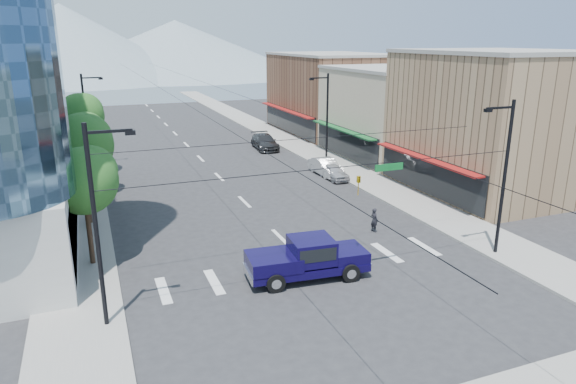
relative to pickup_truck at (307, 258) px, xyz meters
The scene contains 21 objects.
ground 1.36m from the pickup_truck, 18.19° to the right, with size 160.00×160.00×0.00m, color #28282B.
sidewalk_left 41.35m from the pickup_truck, 105.84° to the left, with size 4.00×120.00×0.15m, color gray.
sidewalk_right 41.76m from the pickup_truck, 72.27° to the left, with size 4.00×120.00×0.15m, color gray.
shop_near 23.31m from the pickup_truck, 25.24° to the left, with size 12.00×14.00×11.00m, color #8C6B4C.
shop_mid 31.71m from the pickup_truck, 48.92° to the left, with size 12.00×14.00×9.00m, color tan.
shop_far 45.00m from the pickup_truck, 62.48° to the left, with size 12.00×18.00×10.00m, color brown.
clock_tower 64.46m from the pickup_truck, 104.34° to the left, with size 4.80×4.80×20.40m.
mountain_left 150.77m from the pickup_truck, 95.45° to the left, with size 80.00×80.00×22.00m, color gray.
mountain_right 161.29m from the pickup_truck, 82.61° to the left, with size 90.00×90.00×18.00m, color gray.
tree_near 12.51m from the pickup_truck, 150.48° to the left, with size 3.65×3.64×6.71m.
tree_midnear 17.10m from the pickup_truck, 128.83° to the left, with size 4.09×4.09×7.52m.
tree_midfar 22.73m from the pickup_truck, 117.53° to the left, with size 3.65×3.64×6.71m.
tree_far 29.13m from the pickup_truck, 111.08° to the left, with size 4.09×4.09×7.52m.
signal_rig 3.83m from the pickup_truck, 53.69° to the right, with size 21.80×0.20×9.00m.
lamp_pole_nw 31.61m from the pickup_truck, 108.49° to the left, with size 2.00×0.25×9.00m.
lamp_pole_ne 24.85m from the pickup_truck, 62.39° to the left, with size 2.00×0.25×9.00m.
pickup_truck is the anchor object (origin of this frame).
pedestrian 8.19m from the pickup_truck, 34.00° to the left, with size 0.59×0.38×1.61m, color black.
parked_car_near 20.01m from the pickup_truck, 59.62° to the left, with size 1.58×3.93×1.34m, color #B8B8BD.
parked_car_mid 21.40m from the pickup_truck, 61.79° to the left, with size 1.62×4.64×1.53m, color silver.
parked_car_far 33.06m from the pickup_truck, 74.91° to the left, with size 2.33×5.73×1.66m, color #2A2A2C.
Camera 1 is at (-10.64, -22.42, 12.15)m, focal length 32.00 mm.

